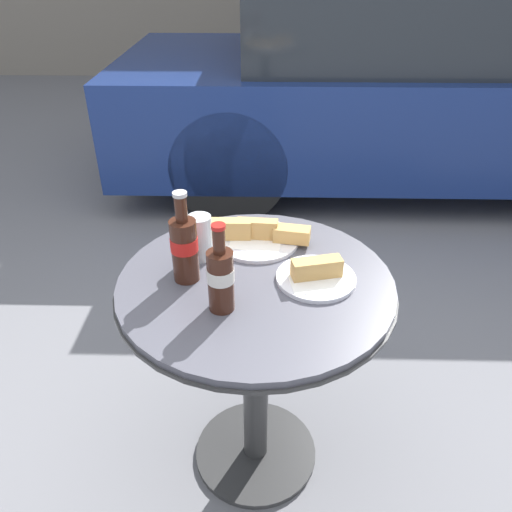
# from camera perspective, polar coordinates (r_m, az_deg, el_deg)

# --- Properties ---
(ground_plane) EXTENTS (30.00, 30.00, 0.00)m
(ground_plane) POSITION_cam_1_polar(r_m,az_deg,el_deg) (1.88, -0.03, -21.56)
(ground_plane) COLOR slate
(bistro_table) EXTENTS (0.76, 0.76, 0.75)m
(bistro_table) POSITION_cam_1_polar(r_m,az_deg,el_deg) (1.46, -0.04, -8.45)
(bistro_table) COLOR #333333
(bistro_table) RESTS_ON ground_plane
(cola_bottle_left) EXTENTS (0.07, 0.07, 0.24)m
(cola_bottle_left) POSITION_cam_1_polar(r_m,az_deg,el_deg) (1.19, -4.06, -2.42)
(cola_bottle_left) COLOR #3D1E14
(cola_bottle_left) RESTS_ON bistro_table
(cola_bottle_right) EXTENTS (0.07, 0.07, 0.26)m
(cola_bottle_right) POSITION_cam_1_polar(r_m,az_deg,el_deg) (1.31, -8.18, 1.11)
(cola_bottle_right) COLOR #3D1E14
(cola_bottle_right) RESTS_ON bistro_table
(drinking_glass) EXTENTS (0.07, 0.07, 0.13)m
(drinking_glass) POSITION_cam_1_polar(r_m,az_deg,el_deg) (1.41, -6.36, 1.91)
(drinking_glass) COLOR #C68923
(drinking_glass) RESTS_ON bistro_table
(lunch_plate_near) EXTENTS (0.21, 0.21, 0.06)m
(lunch_plate_near) POSITION_cam_1_polar(r_m,az_deg,el_deg) (1.34, 6.89, -2.12)
(lunch_plate_near) COLOR white
(lunch_plate_near) RESTS_ON bistro_table
(lunch_plate_far) EXTENTS (0.32, 0.25, 0.07)m
(lunch_plate_far) POSITION_cam_1_polar(r_m,az_deg,el_deg) (1.50, -0.03, 2.40)
(lunch_plate_far) COLOR white
(lunch_plate_far) RESTS_ON bistro_table
(parked_car) EXTENTS (4.03, 1.74, 1.29)m
(parked_car) POSITION_cam_1_polar(r_m,az_deg,el_deg) (3.84, 16.90, 17.86)
(parked_car) COLOR navy
(parked_car) RESTS_ON ground_plane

